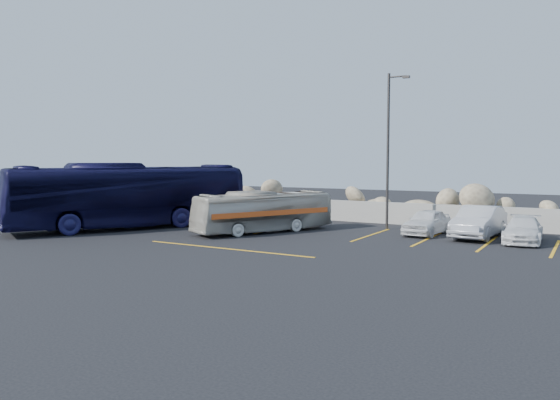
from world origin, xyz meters
The scene contains 10 objects.
ground centered at (0.00, 0.00, 0.00)m, with size 90.00×90.00×0.00m, color black.
seawall centered at (0.00, 12.00, 0.60)m, with size 60.00×0.40×1.20m, color gray.
riprap_pile centered at (0.00, 13.20, 1.30)m, with size 54.00×2.80×2.60m, color #887559, non-canonical shape.
parking_lines centered at (4.64, 5.57, 0.01)m, with size 18.16×9.36×0.01m.
lamppost centered at (2.56, 9.50, 4.30)m, with size 1.14×0.18×8.00m.
vintage_bus centered at (-2.43, 5.32, 1.03)m, with size 1.73×7.37×2.05m, color beige.
tour_coach centered at (-9.40, 3.06, 1.72)m, with size 2.89×12.37×3.45m, color #111036.
car_a centered at (4.84, 8.53, 0.61)m, with size 1.45×3.60×1.23m, color silver.
car_b centered at (7.21, 8.66, 0.73)m, with size 1.55×4.46×1.47m, color silver.
car_c centered at (9.15, 8.17, 0.55)m, with size 1.53×3.77×1.09m, color silver.
Camera 1 is at (11.90, -17.61, 3.60)m, focal length 35.00 mm.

